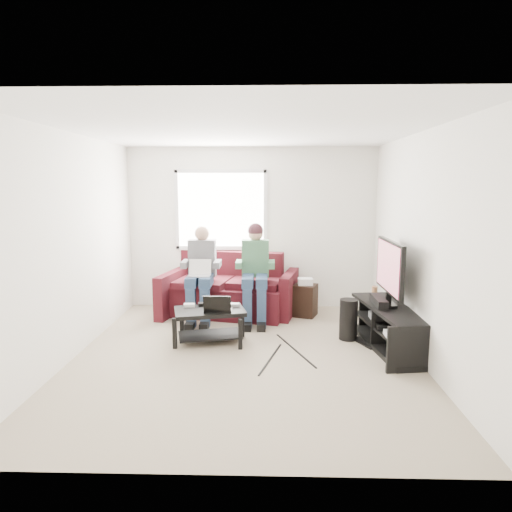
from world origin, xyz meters
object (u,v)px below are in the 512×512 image
object	(u,v)px
coffee_table	(210,318)
tv_stand	(389,330)
subwoofer	(348,319)
tv	(390,269)
end_table	(305,299)
sofa	(230,292)

from	to	relation	value
coffee_table	tv_stand	xyz separation A→B (m)	(2.24, -0.14, -0.09)
coffee_table	subwoofer	world-z (taller)	subwoofer
tv	end_table	bearing A→B (deg)	126.21
subwoofer	sofa	bearing A→B (deg)	144.30
tv_stand	tv	distance (m)	0.75
tv_stand	sofa	bearing A→B (deg)	144.72
end_table	subwoofer	bearing A→B (deg)	-65.77
tv	subwoofer	distance (m)	0.87
sofa	subwoofer	size ratio (longest dim) A/B	4.10
sofa	end_table	bearing A→B (deg)	-5.38
coffee_table	tv	bearing A→B (deg)	-0.91
sofa	subwoofer	xyz separation A→B (m)	(1.64, -1.18, -0.07)
coffee_table	tv	distance (m)	2.34
end_table	tv	bearing A→B (deg)	-53.79
coffee_table	end_table	size ratio (longest dim) A/B	1.64
sofa	coffee_table	xyz separation A→B (m)	(-0.15, -1.35, -0.02)
subwoofer	end_table	xyz separation A→B (m)	(-0.48, 1.07, -0.00)
sofa	tv	size ratio (longest dim) A/B	1.99
subwoofer	end_table	distance (m)	1.17
subwoofer	end_table	world-z (taller)	end_table
sofa	tv	bearing A→B (deg)	-33.45
tv	end_table	xyz separation A→B (m)	(-0.93, 1.27, -0.71)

